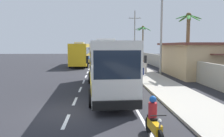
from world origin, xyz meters
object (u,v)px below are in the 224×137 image
Objects in this scene: coach_bus_far_lane at (80,54)px; pedestrian_near_kerb at (143,67)px; palm_second at (188,35)px; palm_nearest at (143,35)px; pedestrian_midwalk at (146,66)px; coach_bus_foreground at (107,64)px; motorcycle_beside_bus at (124,69)px; motorcycle_trailing at (154,122)px; utility_pole_far at (135,36)px; utility_pole_mid at (161,28)px.

coach_bus_far_lane reaches higher than pedestrian_near_kerb.
palm_nearest is at bearing 90.70° from palm_second.
pedestrian_midwalk is at bearing -54.87° from coach_bus_far_lane.
coach_bus_foreground is at bearing -79.92° from coach_bus_far_lane.
coach_bus_foreground reaches higher than pedestrian_near_kerb.
coach_bus_foreground is 11.08m from palm_second.
motorcycle_beside_bus is 1.15× the size of pedestrian_midwalk.
coach_bus_foreground is at bearing -103.90° from motorcycle_beside_bus.
motorcycle_trailing is 17.25m from palm_second.
palm_second is (4.42, -1.38, 3.48)m from pedestrian_near_kerb.
pedestrian_midwalk is (8.50, -12.09, -1.01)m from coach_bus_far_lane.
pedestrian_near_kerb reaches higher than motorcycle_trailing.
coach_bus_foreground is 6.37× the size of motorcycle_trailing.
utility_pole_far is at bearing 34.70° from coach_bus_far_lane.
motorcycle_trailing is at bearing -106.00° from utility_pole_mid.
coach_bus_far_lane is 15.86m from utility_pole_mid.
motorcycle_trailing is at bearing -100.26° from palm_nearest.
motorcycle_beside_bus is 7.98m from palm_second.
coach_bus_foreground is 1.20× the size of utility_pole_mid.
coach_bus_far_lane reaches higher than motorcycle_trailing.
coach_bus_far_lane is 13.10m from motorcycle_beside_bus.
utility_pole_far reaches higher than motorcycle_beside_bus.
pedestrian_midwalk is at bearing -94.95° from utility_pole_far.
utility_pole_mid is at bearing -94.83° from palm_nearest.
utility_pole_mid reaches higher than palm_second.
utility_pole_far reaches higher than coach_bus_far_lane.
coach_bus_far_lane is 14.82m from pedestrian_midwalk.
coach_bus_foreground is 1.08× the size of coach_bus_far_lane.
motorcycle_trailing is at bearing -95.84° from pedestrian_midwalk.
coach_bus_foreground reaches higher than motorcycle_beside_bus.
motorcycle_trailing is (-0.90, -18.22, -0.01)m from motorcycle_beside_bus.
palm_nearest is at bearing 73.31° from motorcycle_beside_bus.
coach_bus_far_lane is 15.27m from palm_nearest.
motorcycle_trailing is at bearing -115.42° from palm_second.
pedestrian_midwalk is 0.23× the size of palm_nearest.
utility_pole_mid reaches higher than coach_bus_far_lane.
pedestrian_midwalk is 21.50m from palm_nearest.
coach_bus_foreground is 7.36× the size of pedestrian_midwalk.
coach_bus_far_lane is at bearing 99.88° from motorcycle_trailing.
palm_second is (12.40, -14.54, 2.43)m from coach_bus_far_lane.
utility_pole_mid is at bearing 122.71° from palm_second.
pedestrian_near_kerb is 20.76m from utility_pole_far.
coach_bus_foreground is 21.33m from coach_bus_far_lane.
palm_second is at bearing -57.29° from utility_pole_mid.
utility_pole_mid reaches higher than utility_pole_far.
palm_second is (0.28, -23.16, -1.05)m from palm_nearest.
motorcycle_trailing is (5.18, -29.73, -1.40)m from coach_bus_far_lane.
motorcycle_beside_bus is 1.00× the size of motorcycle_trailing.
coach_bus_foreground is at bearing -102.91° from utility_pole_far.
pedestrian_near_kerb is at bearing 162.61° from palm_second.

